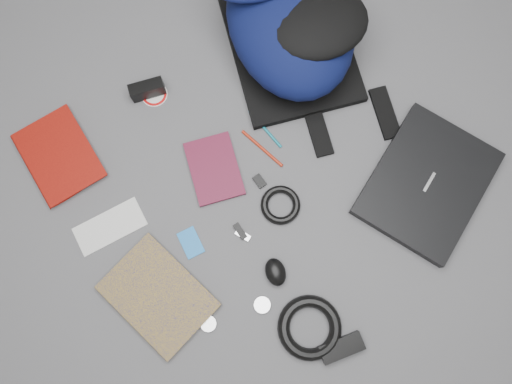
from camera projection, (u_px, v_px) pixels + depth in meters
ground at (256, 193)px, 1.42m from camera, size 4.00×4.00×0.00m
backpack at (290, 20)px, 1.41m from camera, size 0.54×0.64×0.23m
laptop at (427, 183)px, 1.41m from camera, size 0.46×0.41×0.04m
textbook_red at (30, 173)px, 1.42m from camera, size 0.20×0.26×0.03m
comic_book at (131, 324)px, 1.34m from camera, size 0.26×0.32×0.02m
envelope at (110, 227)px, 1.40m from camera, size 0.21×0.11×0.00m
dvd_case at (214, 169)px, 1.43m from camera, size 0.19×0.23×0.02m
compact_camera at (147, 90)px, 1.46m from camera, size 0.11×0.07×0.06m
sticker_disc at (154, 94)px, 1.48m from camera, size 0.09×0.09×0.00m
pen_teal at (265, 129)px, 1.46m from camera, size 0.02×0.14×0.01m
pen_red at (262, 148)px, 1.45m from camera, size 0.04×0.15×0.01m
id_badge at (191, 243)px, 1.39m from camera, size 0.06×0.09×0.00m
usb_black at (240, 231)px, 1.40m from camera, size 0.02×0.05×0.01m
usb_silver at (243, 235)px, 1.40m from camera, size 0.03×0.05×0.01m
key_fob at (260, 181)px, 1.43m from camera, size 0.02×0.04×0.01m
mouse at (276, 272)px, 1.36m from camera, size 0.08×0.09×0.04m
headphone_left at (208, 324)px, 1.35m from camera, size 0.05×0.05×0.01m
headphone_right at (262, 305)px, 1.36m from camera, size 0.06×0.06×0.01m
cable_coil at (280, 205)px, 1.41m from camera, size 0.15×0.15×0.02m
power_brick at (342, 348)px, 1.33m from camera, size 0.13×0.08×0.03m
power_cord_coil at (310, 328)px, 1.34m from camera, size 0.19×0.19×0.03m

